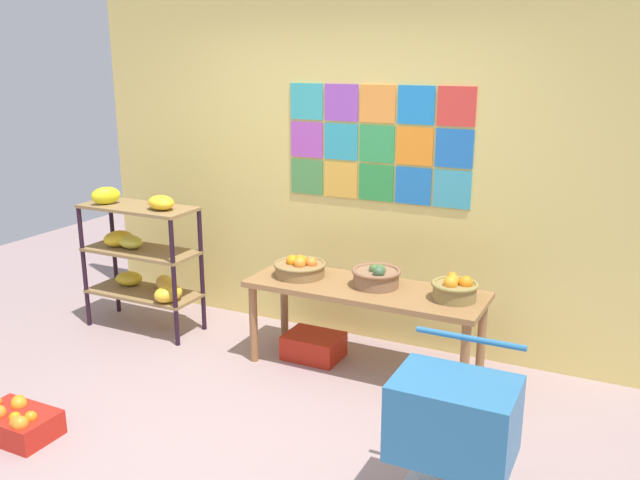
% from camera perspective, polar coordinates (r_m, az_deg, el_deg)
% --- Properties ---
extents(ground, '(9.50, 9.50, 0.00)m').
position_cam_1_polar(ground, '(4.18, -7.97, -16.31)').
color(ground, gray).
extents(back_wall_with_art, '(4.54, 0.07, 2.90)m').
position_cam_1_polar(back_wall_with_art, '(5.17, 2.59, 7.21)').
color(back_wall_with_art, '#E3CB6C').
rests_on(back_wall_with_art, ground).
extents(banana_shelf_unit, '(0.95, 0.52, 1.17)m').
position_cam_1_polar(banana_shelf_unit, '(5.62, -14.86, -1.06)').
color(banana_shelf_unit, black).
rests_on(banana_shelf_unit, ground).
extents(display_table, '(1.68, 0.58, 0.63)m').
position_cam_1_polar(display_table, '(4.74, 3.83, -4.82)').
color(display_table, olive).
rests_on(display_table, ground).
extents(fruit_basket_left, '(0.34, 0.34, 0.17)m').
position_cam_1_polar(fruit_basket_left, '(4.70, 4.79, -3.08)').
color(fruit_basket_left, '#896245').
rests_on(fruit_basket_left, display_table).
extents(fruit_basket_back_left, '(0.38, 0.38, 0.16)m').
position_cam_1_polar(fruit_basket_back_left, '(4.91, -1.73, -2.33)').
color(fruit_basket_back_left, olive).
rests_on(fruit_basket_back_left, display_table).
extents(fruit_basket_right, '(0.31, 0.31, 0.17)m').
position_cam_1_polar(fruit_basket_right, '(4.52, 11.35, -4.05)').
color(fruit_basket_right, olive).
rests_on(fruit_basket_right, display_table).
extents(produce_crate_under_table, '(0.41, 0.32, 0.18)m').
position_cam_1_polar(produce_crate_under_table, '(5.08, -0.54, -8.95)').
color(produce_crate_under_table, '#B12212').
rests_on(produce_crate_under_table, ground).
extents(orange_crate_foreground, '(0.47, 0.30, 0.21)m').
position_cam_1_polar(orange_crate_foreground, '(4.49, -24.39, -13.81)').
color(orange_crate_foreground, red).
rests_on(orange_crate_foreground, ground).
extents(shopping_cart, '(0.57, 0.45, 0.87)m').
position_cam_1_polar(shopping_cart, '(3.33, 11.22, -15.05)').
color(shopping_cart, black).
rests_on(shopping_cart, ground).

